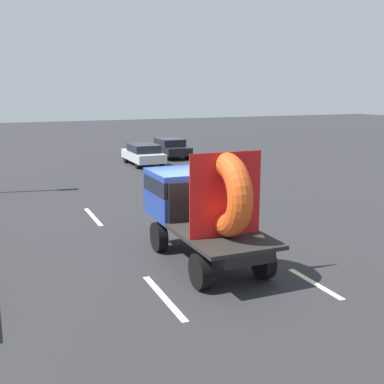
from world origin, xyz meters
name	(u,v)px	position (x,y,z in m)	size (l,w,h in m)	color
ground_plane	(192,252)	(0.00, 0.00, 0.00)	(120.00, 120.00, 0.00)	#28282B
flatbed_truck	(199,202)	(-0.01, -0.50, 1.58)	(2.02, 4.75, 3.15)	black
distant_sedan	(143,154)	(3.63, 16.20, 0.70)	(1.71, 3.98, 1.30)	black
lane_dash_left_near	(164,297)	(-1.83, -2.62, 0.00)	(2.62, 0.16, 0.01)	beige
lane_dash_left_far	(93,217)	(-1.83, 5.04, 0.00)	(2.67, 0.16, 0.01)	beige
lane_dash_right_near	(315,283)	(1.81, -3.32, 0.00)	(2.04, 0.16, 0.01)	beige
lane_dash_right_far	(185,208)	(1.81, 4.96, 0.00)	(2.85, 0.16, 0.01)	beige
oncoming_car	(170,147)	(6.34, 18.71, 0.69)	(1.70, 3.97, 1.29)	black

